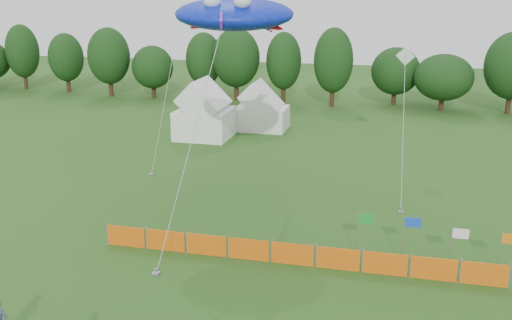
% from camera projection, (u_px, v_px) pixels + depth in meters
% --- Properties ---
extents(treeline, '(104.57, 8.78, 8.36)m').
position_uv_depth(treeline, '(359.00, 66.00, 58.89)').
color(treeline, '#382314').
rests_on(treeline, ground).
extents(tent_left, '(4.35, 4.35, 3.84)m').
position_uv_depth(tent_left, '(204.00, 114.00, 46.71)').
color(tent_left, white).
rests_on(tent_left, ground).
extents(tent_right, '(4.50, 3.60, 3.18)m').
position_uv_depth(tent_right, '(261.00, 111.00, 49.62)').
color(tent_right, white).
rests_on(tent_right, ground).
extents(barrier_fence, '(17.90, 0.06, 1.00)m').
position_uv_depth(barrier_fence, '(292.00, 254.00, 25.18)').
color(barrier_fence, '#D85B0C').
rests_on(barrier_fence, ground).
extents(flag_row, '(8.73, 0.16, 2.24)m').
position_uv_depth(flag_row, '(453.00, 239.00, 24.52)').
color(flag_row, gray).
rests_on(flag_row, ground).
extents(stingray_kite, '(7.06, 16.44, 11.63)m').
position_uv_depth(stingray_kite, '(237.00, 14.00, 29.20)').
color(stingray_kite, '#1028E4').
rests_on(stingray_kite, ground).
extents(small_kite_white, '(1.27, 9.97, 8.11)m').
position_uv_depth(small_kite_white, '(404.00, 92.00, 36.24)').
color(small_kite_white, white).
rests_on(small_kite_white, ground).
extents(small_kite_dark, '(0.84, 8.75, 15.18)m').
position_uv_depth(small_kite_dark, '(174.00, 49.00, 39.49)').
color(small_kite_dark, black).
rests_on(small_kite_dark, ground).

